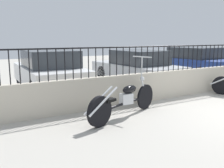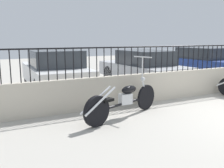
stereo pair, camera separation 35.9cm
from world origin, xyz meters
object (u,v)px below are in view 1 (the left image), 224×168
at_px(motorcycle_black, 122,101).
at_px(car_silver, 137,67).
at_px(car_white, 49,71).
at_px(car_blue, 192,62).

bearing_deg(motorcycle_black, car_silver, 30.13).
relative_size(motorcycle_black, car_silver, 0.56).
distance_m(motorcycle_black, car_white, 3.75).
relative_size(car_silver, car_blue, 0.99).
distance_m(motorcycle_black, car_silver, 4.31).
bearing_deg(car_white, motorcycle_black, -170.23).
bearing_deg(car_silver, car_blue, -89.24).
xyz_separation_m(motorcycle_black, car_silver, (2.77, 3.28, 0.26)).
xyz_separation_m(motorcycle_black, car_white, (-0.55, 3.69, 0.29)).
bearing_deg(motorcycle_black, car_blue, 10.24).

